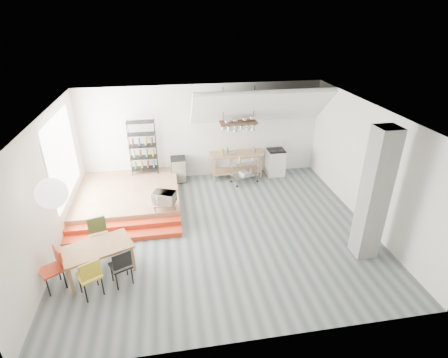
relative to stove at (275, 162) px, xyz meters
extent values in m
plane|color=#4D5759|center=(-2.50, -3.16, -0.48)|extent=(8.00, 8.00, 0.00)
cube|color=silver|center=(-2.50, 0.34, 1.12)|extent=(8.00, 0.04, 3.20)
cube|color=silver|center=(-6.50, -3.16, 1.12)|extent=(0.04, 7.00, 3.20)
cube|color=silver|center=(1.50, -3.16, 1.12)|extent=(0.04, 7.00, 3.20)
cube|color=white|center=(-2.50, -3.16, 2.72)|extent=(8.00, 7.00, 0.02)
cube|color=white|center=(-0.70, -0.26, 2.07)|extent=(4.40, 1.44, 1.32)
cube|color=white|center=(-6.48, -1.66, 1.32)|extent=(0.02, 2.50, 2.20)
cube|color=#8F6547|center=(-5.00, -1.16, -0.28)|extent=(3.00, 3.00, 0.40)
cube|color=red|center=(-5.00, -3.11, -0.41)|extent=(3.00, 0.35, 0.13)
cube|color=red|center=(-5.00, -2.76, -0.35)|extent=(3.00, 0.35, 0.27)
cube|color=gray|center=(0.80, -4.66, 1.12)|extent=(0.50, 0.50, 3.20)
cube|color=#8F6547|center=(-1.40, -0.01, 0.40)|extent=(1.80, 0.60, 0.06)
cube|color=#8F6547|center=(-1.40, -0.01, -0.23)|extent=(1.70, 0.55, 0.04)
cube|color=#8F6547|center=(-0.58, 0.21, -0.05)|extent=(0.06, 0.06, 0.86)
cube|color=#8F6547|center=(-2.22, 0.21, -0.05)|extent=(0.06, 0.06, 0.86)
cube|color=#8F6547|center=(-0.58, -0.23, -0.05)|extent=(0.06, 0.06, 0.86)
cube|color=#8F6547|center=(-2.22, -0.23, -0.05)|extent=(0.06, 0.06, 0.86)
cube|color=white|center=(0.00, -0.01, -0.03)|extent=(0.60, 0.60, 0.90)
cube|color=black|center=(0.00, -0.01, 0.44)|extent=(0.58, 0.58, 0.03)
cube|color=white|center=(0.00, 0.27, 0.57)|extent=(0.60, 0.05, 0.25)
cylinder|color=black|center=(0.14, 0.13, 0.46)|extent=(0.18, 0.18, 0.02)
cylinder|color=black|center=(-0.14, 0.13, 0.46)|extent=(0.18, 0.18, 0.02)
cylinder|color=black|center=(0.14, -0.15, 0.46)|extent=(0.18, 0.18, 0.02)
cylinder|color=black|center=(-0.14, -0.15, 0.46)|extent=(0.18, 0.18, 0.02)
cube|color=#3C2518|center=(-1.40, -0.21, 1.57)|extent=(1.20, 0.50, 0.05)
cylinder|color=black|center=(-1.90, -0.21, 2.14)|extent=(0.02, 0.02, 1.15)
cylinder|color=black|center=(-0.90, -0.21, 2.14)|extent=(0.02, 0.02, 1.15)
cylinder|color=silver|center=(-1.90, -0.26, 1.43)|extent=(0.16, 0.16, 0.12)
cylinder|color=silver|center=(-1.70, -0.26, 1.41)|extent=(0.20, 0.20, 0.16)
cylinder|color=silver|center=(-1.50, -0.26, 1.39)|extent=(0.16, 0.16, 0.20)
cylinder|color=silver|center=(-1.30, -0.26, 1.43)|extent=(0.20, 0.20, 0.12)
cylinder|color=silver|center=(-1.10, -0.26, 1.41)|extent=(0.16, 0.16, 0.16)
cylinder|color=silver|center=(-0.90, -0.26, 1.39)|extent=(0.20, 0.20, 0.20)
cylinder|color=black|center=(-4.08, 0.22, 0.82)|extent=(0.02, 0.02, 1.80)
cylinder|color=black|center=(-4.92, 0.22, 0.82)|extent=(0.02, 0.02, 1.80)
cylinder|color=black|center=(-4.08, -0.14, 0.82)|extent=(0.02, 0.02, 1.80)
cylinder|color=black|center=(-4.92, -0.14, 0.82)|extent=(0.02, 0.02, 1.80)
cube|color=black|center=(-4.50, 0.04, 0.07)|extent=(0.88, 0.38, 0.02)
cube|color=black|center=(-4.50, 0.04, 0.47)|extent=(0.88, 0.38, 0.02)
cube|color=black|center=(-4.50, 0.04, 0.87)|extent=(0.88, 0.38, 0.02)
cube|color=black|center=(-4.50, 0.04, 1.27)|extent=(0.88, 0.38, 0.02)
cube|color=black|center=(-4.50, 0.04, 1.67)|extent=(0.88, 0.38, 0.03)
cylinder|color=#418736|center=(-4.50, 0.04, 0.21)|extent=(0.07, 0.07, 0.24)
cylinder|color=olive|center=(-4.50, 0.04, 0.61)|extent=(0.07, 0.07, 0.24)
cylinder|color=maroon|center=(-4.50, 0.04, 1.01)|extent=(0.07, 0.07, 0.24)
cube|color=#8F6547|center=(-3.90, -2.41, 0.07)|extent=(0.60, 0.40, 0.03)
cylinder|color=black|center=(-3.63, -2.24, -0.01)|extent=(0.02, 0.02, 0.13)
cylinder|color=black|center=(-4.17, -2.24, -0.01)|extent=(0.02, 0.02, 0.13)
cylinder|color=black|center=(-3.63, -2.58, -0.01)|extent=(0.02, 0.02, 0.13)
cylinder|color=black|center=(-4.17, -2.58, -0.01)|extent=(0.02, 0.02, 0.13)
sphere|color=white|center=(-5.95, -4.54, 1.72)|extent=(0.60, 0.60, 0.60)
cube|color=brown|center=(-5.39, -4.31, 0.19)|extent=(1.66, 1.31, 0.05)
cube|color=brown|center=(-4.92, -3.75, -0.16)|extent=(0.08, 0.08, 0.64)
cube|color=brown|center=(-6.13, -4.24, -0.16)|extent=(0.08, 0.08, 0.64)
cube|color=brown|center=(-4.66, -4.39, -0.16)|extent=(0.08, 0.08, 0.64)
cube|color=brown|center=(-5.87, -4.88, -0.16)|extent=(0.08, 0.08, 0.64)
cube|color=gold|center=(-5.47, -4.98, 0.00)|extent=(0.59, 0.59, 0.04)
cube|color=gold|center=(-5.37, -5.15, 0.27)|extent=(0.38, 0.24, 0.38)
cylinder|color=black|center=(-5.54, -5.22, -0.24)|extent=(0.03, 0.03, 0.47)
cylinder|color=black|center=(-5.23, -5.05, -0.24)|extent=(0.03, 0.03, 0.47)
cylinder|color=black|center=(-5.70, -4.92, -0.24)|extent=(0.03, 0.03, 0.47)
cylinder|color=black|center=(-5.40, -4.75, -0.24)|extent=(0.03, 0.03, 0.47)
cube|color=black|center=(-4.88, -4.74, -0.01)|extent=(0.55, 0.55, 0.04)
cube|color=black|center=(-4.80, -4.91, 0.24)|extent=(0.37, 0.20, 0.36)
cylinder|color=black|center=(-4.96, -4.96, -0.25)|extent=(0.03, 0.03, 0.46)
cylinder|color=black|center=(-4.66, -4.82, -0.25)|extent=(0.03, 0.03, 0.46)
cylinder|color=black|center=(-5.10, -4.66, -0.25)|extent=(0.03, 0.03, 0.46)
cylinder|color=black|center=(-4.79, -4.52, -0.25)|extent=(0.03, 0.03, 0.46)
cube|color=#4F5E2C|center=(-5.45, -3.70, 0.01)|extent=(0.54, 0.54, 0.04)
cube|color=#4F5E2C|center=(-5.50, -3.51, 0.28)|extent=(0.41, 0.16, 0.38)
cylinder|color=black|center=(-5.33, -3.48, -0.24)|extent=(0.03, 0.03, 0.48)
cylinder|color=black|center=(-5.66, -3.58, -0.24)|extent=(0.03, 0.03, 0.48)
cylinder|color=black|center=(-5.23, -3.81, -0.24)|extent=(0.03, 0.03, 0.48)
cylinder|color=black|center=(-5.57, -3.91, -0.24)|extent=(0.03, 0.03, 0.48)
cube|color=red|center=(-6.28, -4.67, 0.00)|extent=(0.59, 0.59, 0.04)
cube|color=red|center=(-6.12, -4.57, 0.27)|extent=(0.26, 0.36, 0.37)
cylinder|color=black|center=(-6.04, -4.72, -0.25)|extent=(0.03, 0.03, 0.47)
cylinder|color=black|center=(-6.23, -4.44, -0.25)|extent=(0.03, 0.03, 0.47)
cylinder|color=black|center=(-6.33, -4.91, -0.25)|extent=(0.03, 0.03, 0.47)
cylinder|color=black|center=(-6.52, -4.62, -0.25)|extent=(0.03, 0.03, 0.47)
cube|color=silver|center=(-1.21, -0.46, 0.36)|extent=(0.96, 0.72, 0.04)
cube|color=silver|center=(-1.21, -0.46, -0.19)|extent=(0.96, 0.72, 0.03)
cylinder|color=silver|center=(-0.90, -0.13, -0.05)|extent=(0.03, 0.03, 0.82)
sphere|color=black|center=(-0.90, -0.13, -0.44)|extent=(0.08, 0.08, 0.08)
cylinder|color=silver|center=(-1.66, -0.38, -0.05)|extent=(0.03, 0.03, 0.82)
sphere|color=black|center=(-1.66, -0.38, -0.44)|extent=(0.08, 0.08, 0.08)
cylinder|color=silver|center=(-0.77, -0.53, -0.05)|extent=(0.03, 0.03, 0.82)
sphere|color=black|center=(-0.77, -0.53, -0.44)|extent=(0.08, 0.08, 0.08)
cylinder|color=silver|center=(-1.53, -0.78, -0.05)|extent=(0.03, 0.03, 0.82)
sphere|color=black|center=(-1.53, -0.78, -0.44)|extent=(0.08, 0.08, 0.08)
cube|color=black|center=(-3.40, 0.04, -0.06)|extent=(0.50, 0.50, 0.84)
imported|color=beige|center=(-3.90, -2.41, 0.25)|extent=(0.70, 0.59, 0.33)
imported|color=silver|center=(-1.58, -0.06, 0.46)|extent=(0.28, 0.28, 0.06)
camera|label=1|loc=(-3.68, -10.86, 4.92)|focal=28.00mm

